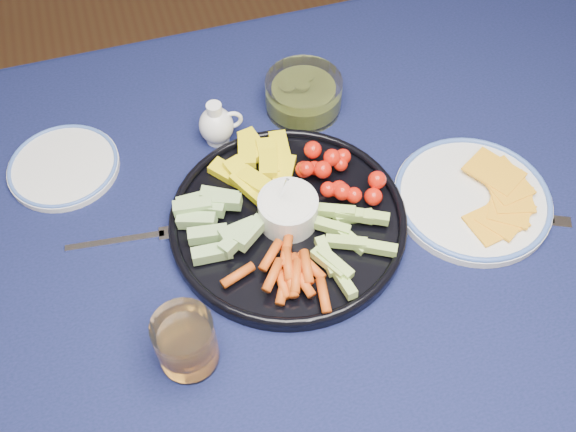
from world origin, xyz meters
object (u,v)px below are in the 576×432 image
object	(u,v)px
creamer_pitcher	(217,125)
side_plate_extra	(64,166)
pickle_bowl	(303,96)
juice_tumbler	(187,344)
dining_table	(249,278)
crudite_platter	(286,218)
cheese_plate	(473,197)

from	to	relation	value
creamer_pitcher	side_plate_extra	world-z (taller)	creamer_pitcher
pickle_bowl	juice_tumbler	xyz separation A→B (m)	(-0.30, -0.41, 0.01)
pickle_bowl	side_plate_extra	distance (m)	0.43
creamer_pitcher	side_plate_extra	distance (m)	0.27
dining_table	juice_tumbler	world-z (taller)	juice_tumbler
crudite_platter	pickle_bowl	bearing A→B (deg)	66.12
creamer_pitcher	cheese_plate	xyz separation A→B (m)	(0.36, -0.25, -0.02)
crudite_platter	creamer_pitcher	world-z (taller)	crudite_platter
dining_table	cheese_plate	size ratio (longest dim) A/B	6.60
crudite_platter	pickle_bowl	size ratio (longest dim) A/B	2.73
dining_table	pickle_bowl	bearing A→B (deg)	55.90
creamer_pitcher	juice_tumbler	bearing A→B (deg)	-109.26
pickle_bowl	cheese_plate	size ratio (longest dim) A/B	0.54
crudite_platter	creamer_pitcher	bearing A→B (deg)	105.42
cheese_plate	side_plate_extra	world-z (taller)	cheese_plate
crudite_platter	creamer_pitcher	xyz separation A→B (m)	(-0.06, 0.21, 0.01)
pickle_bowl	juice_tumbler	distance (m)	0.51
cheese_plate	juice_tumbler	bearing A→B (deg)	-165.60
crudite_platter	cheese_plate	size ratio (longest dim) A/B	1.47
crudite_platter	side_plate_extra	bearing A→B (deg)	145.35
juice_tumbler	dining_table	bearing A→B (deg)	50.88
cheese_plate	juice_tumbler	distance (m)	0.51
pickle_bowl	crudite_platter	bearing A→B (deg)	-113.88
juice_tumbler	cheese_plate	bearing A→B (deg)	14.40
crudite_platter	juice_tumbler	xyz separation A→B (m)	(-0.19, -0.17, 0.02)
cheese_plate	juice_tumbler	xyz separation A→B (m)	(-0.49, -0.13, 0.03)
dining_table	side_plate_extra	bearing A→B (deg)	135.44
dining_table	crudite_platter	xyz separation A→B (m)	(0.07, 0.02, 0.11)
creamer_pitcher	side_plate_extra	xyz separation A→B (m)	(-0.26, 0.01, -0.03)
juice_tumbler	crudite_platter	bearing A→B (deg)	41.58
creamer_pitcher	cheese_plate	distance (m)	0.44
crudite_platter	juice_tumbler	bearing A→B (deg)	-138.42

